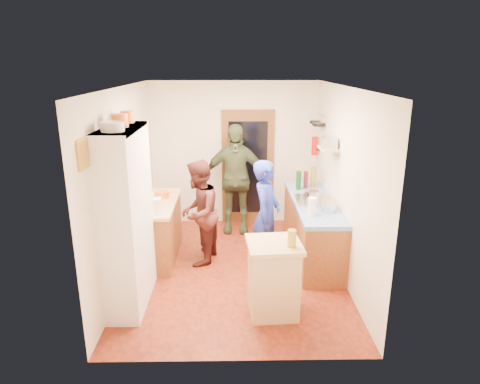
{
  "coord_description": "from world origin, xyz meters",
  "views": [
    {
      "loc": [
        -0.02,
        -5.65,
        2.91
      ],
      "look_at": [
        0.08,
        0.15,
        1.14
      ],
      "focal_mm": 32.0,
      "sensor_mm": 36.0,
      "label": 1
    }
  ],
  "objects_px": {
    "person_left": "(201,212)",
    "person_back": "(235,179)",
    "right_counter_base": "(312,229)",
    "person_hob": "(268,216)",
    "island_base": "(273,280)",
    "hutch_body": "(127,219)"
  },
  "relations": [
    {
      "from": "person_hob",
      "to": "island_base",
      "type": "bearing_deg",
      "value": -162.6
    },
    {
      "from": "right_counter_base",
      "to": "island_base",
      "type": "distance_m",
      "value": 1.78
    },
    {
      "from": "hutch_body",
      "to": "right_counter_base",
      "type": "xyz_separation_m",
      "value": [
        2.5,
        1.3,
        -0.68
      ]
    },
    {
      "from": "hutch_body",
      "to": "right_counter_base",
      "type": "bearing_deg",
      "value": 27.47
    },
    {
      "from": "person_hob",
      "to": "person_back",
      "type": "relative_size",
      "value": 0.84
    },
    {
      "from": "person_left",
      "to": "person_hob",
      "type": "bearing_deg",
      "value": 87.47
    },
    {
      "from": "person_back",
      "to": "right_counter_base",
      "type": "bearing_deg",
      "value": -38.13
    },
    {
      "from": "right_counter_base",
      "to": "person_back",
      "type": "height_order",
      "value": "person_back"
    },
    {
      "from": "hutch_body",
      "to": "island_base",
      "type": "height_order",
      "value": "hutch_body"
    },
    {
      "from": "person_hob",
      "to": "person_left",
      "type": "distance_m",
      "value": 1.0
    },
    {
      "from": "person_left",
      "to": "person_back",
      "type": "height_order",
      "value": "person_back"
    },
    {
      "from": "person_hob",
      "to": "person_left",
      "type": "height_order",
      "value": "person_hob"
    },
    {
      "from": "hutch_body",
      "to": "island_base",
      "type": "relative_size",
      "value": 2.56
    },
    {
      "from": "hutch_body",
      "to": "island_base",
      "type": "bearing_deg",
      "value": -10.18
    },
    {
      "from": "person_left",
      "to": "hutch_body",
      "type": "bearing_deg",
      "value": -24.18
    },
    {
      "from": "island_base",
      "to": "person_left",
      "type": "xyz_separation_m",
      "value": [
        -0.94,
        1.41,
        0.36
      ]
    },
    {
      "from": "hutch_body",
      "to": "person_back",
      "type": "xyz_separation_m",
      "value": [
        1.32,
        2.31,
        -0.14
      ]
    },
    {
      "from": "hutch_body",
      "to": "person_left",
      "type": "relative_size",
      "value": 1.4
    },
    {
      "from": "person_left",
      "to": "person_back",
      "type": "relative_size",
      "value": 0.82
    },
    {
      "from": "person_hob",
      "to": "person_left",
      "type": "xyz_separation_m",
      "value": [
        -0.96,
        0.25,
        -0.02
      ]
    },
    {
      "from": "right_counter_base",
      "to": "person_left",
      "type": "distance_m",
      "value": 1.74
    },
    {
      "from": "hutch_body",
      "to": "person_back",
      "type": "distance_m",
      "value": 2.66
    }
  ]
}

